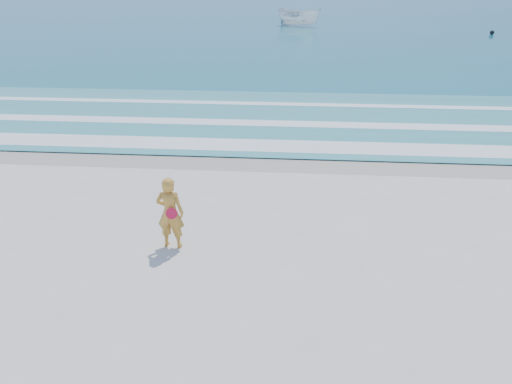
{
  "coord_description": "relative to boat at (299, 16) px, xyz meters",
  "views": [
    {
      "loc": [
        1.38,
        -7.26,
        6.12
      ],
      "look_at": [
        0.47,
        4.0,
        1.0
      ],
      "focal_mm": 35.0,
      "sensor_mm": 36.0,
      "label": 1
    }
  ],
  "objects": [
    {
      "name": "foam_mid",
      "position": [
        -1.42,
        -38.42,
        -0.99
      ],
      "size": [
        400.0,
        0.9,
        0.01
      ],
      "primitive_type": "cube",
      "color": "white",
      "rests_on": "shallow"
    },
    {
      "name": "shallow",
      "position": [
        -1.42,
        -37.62,
        -1.0
      ],
      "size": [
        400.0,
        10.0,
        0.01
      ],
      "primitive_type": "cube",
      "color": "#59B7AD",
      "rests_on": "ocean"
    },
    {
      "name": "wet_sand",
      "position": [
        -1.42,
        -42.62,
        -1.04
      ],
      "size": [
        400.0,
        2.4,
        0.0
      ],
      "primitive_type": "cube",
      "color": "#B2A893",
      "rests_on": "ground"
    },
    {
      "name": "boat",
      "position": [
        0.0,
        0.0,
        0.0
      ],
      "size": [
        5.53,
        3.93,
        2.01
      ],
      "primitive_type": "imported",
      "rotation": [
        0.0,
        0.0,
        1.14
      ],
      "color": "white",
      "rests_on": "ocean"
    },
    {
      "name": "woman",
      "position": [
        -2.87,
        -48.71,
        -0.15
      ],
      "size": [
        0.68,
        0.47,
        1.78
      ],
      "color": "gold",
      "rests_on": "ground"
    },
    {
      "name": "foam_near",
      "position": [
        -1.42,
        -41.32,
        -0.99
      ],
      "size": [
        400.0,
        1.4,
        0.01
      ],
      "primitive_type": "cube",
      "color": "white",
      "rests_on": "shallow"
    },
    {
      "name": "foam_far",
      "position": [
        -1.42,
        -35.12,
        -0.99
      ],
      "size": [
        400.0,
        0.6,
        0.01
      ],
      "primitive_type": "cube",
      "color": "white",
      "rests_on": "shallow"
    },
    {
      "name": "buoy",
      "position": [
        18.84,
        -6.47,
        -0.79
      ],
      "size": [
        0.43,
        0.43,
        0.43
      ],
      "primitive_type": "sphere",
      "color": "black",
      "rests_on": "ocean"
    },
    {
      "name": "ground",
      "position": [
        -1.42,
        -51.62,
        -1.04
      ],
      "size": [
        400.0,
        400.0,
        0.0
      ],
      "primitive_type": "plane",
      "color": "silver",
      "rests_on": "ground"
    }
  ]
}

